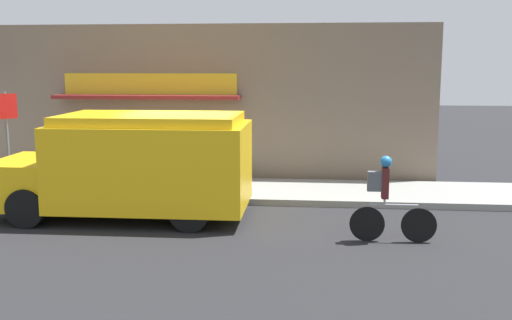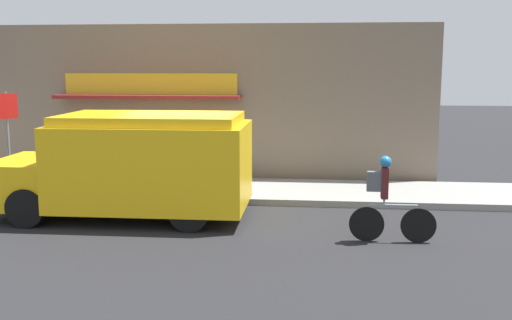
% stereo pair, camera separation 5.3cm
% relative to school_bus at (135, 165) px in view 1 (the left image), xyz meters
% --- Properties ---
extents(ground_plane, '(70.00, 70.00, 0.00)m').
position_rel_school_bus_xyz_m(ground_plane, '(0.71, 1.27, -1.13)').
color(ground_plane, '#232326').
extents(sidewalk, '(28.00, 2.56, 0.15)m').
position_rel_school_bus_xyz_m(sidewalk, '(0.71, 2.55, -1.05)').
color(sidewalk, gray).
rests_on(sidewalk, ground_plane).
extents(storefront, '(12.58, 0.89, 4.29)m').
position_rel_school_bus_xyz_m(storefront, '(0.64, 4.09, 1.03)').
color(storefront, '#756656').
rests_on(storefront, ground_plane).
extents(school_bus, '(5.36, 2.77, 2.20)m').
position_rel_school_bus_xyz_m(school_bus, '(0.00, 0.00, 0.00)').
color(school_bus, yellow).
rests_on(school_bus, ground_plane).
extents(cyclist, '(1.57, 0.21, 1.59)m').
position_rel_school_bus_xyz_m(cyclist, '(5.08, -1.28, -0.35)').
color(cyclist, black).
rests_on(cyclist, ground_plane).
extents(stop_sign_post, '(0.45, 0.45, 2.42)m').
position_rel_school_bus_xyz_m(stop_sign_post, '(-3.66, 1.61, 0.64)').
color(stop_sign_post, slate).
rests_on(stop_sign_post, sidewalk).
extents(trash_bin, '(0.48, 0.48, 0.92)m').
position_rel_school_bus_xyz_m(trash_bin, '(1.72, 3.02, -0.52)').
color(trash_bin, slate).
rests_on(trash_bin, sidewalk).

